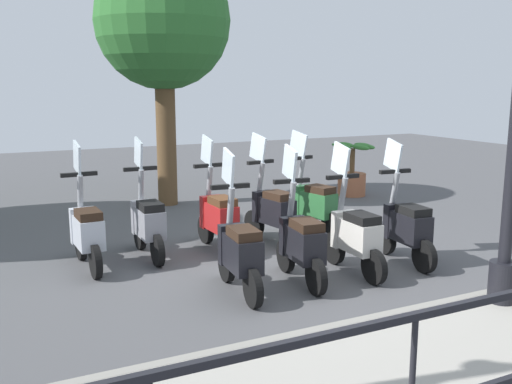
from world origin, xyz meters
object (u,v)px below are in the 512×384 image
object	(u,v)px
scooter_far_0	(313,203)
scooter_far_4	(87,230)
scooter_near_2	(301,242)
scooter_far_3	(148,221)
scooter_near_0	(405,226)
scooter_near_3	(239,251)
scooter_far_2	(218,216)
scooter_near_1	(354,234)
tree_distant	(163,24)
potted_palm	(352,174)
scooter_far_1	(272,210)

from	to	relation	value
scooter_far_0	scooter_far_4	xyz separation A→B (m)	(-0.17, 3.30, 0.00)
scooter_near_2	scooter_far_3	xyz separation A→B (m)	(1.70, 1.28, 0.00)
scooter_near_0	scooter_near_3	world-z (taller)	same
scooter_near_3	scooter_far_2	world-z (taller)	same
scooter_near_1	scooter_near_3	distance (m)	1.49
scooter_near_2	scooter_far_0	size ratio (longest dim) A/B	1.00
tree_distant	potted_palm	xyz separation A→B (m)	(-0.80, -3.60, -2.82)
scooter_near_0	scooter_far_4	xyz separation A→B (m)	(1.51, 3.62, 0.00)
tree_distant	scooter_far_3	world-z (taller)	tree_distant
scooter_near_0	scooter_far_1	xyz separation A→B (m)	(1.54, 1.07, 0.00)
scooter_near_0	scooter_near_3	xyz separation A→B (m)	(-0.07, 2.31, 0.00)
potted_palm	scooter_near_2	size ratio (longest dim) A/B	0.69
scooter_far_2	scooter_far_4	bearing A→B (deg)	88.14
scooter_far_0	scooter_far_1	size ratio (longest dim) A/B	1.00
tree_distant	scooter_far_2	xyz separation A→B (m)	(-3.21, 0.30, -2.79)
scooter_near_3	potted_palm	bearing A→B (deg)	-42.61
potted_palm	scooter_far_2	size ratio (longest dim) A/B	0.69
scooter_near_2	scooter_far_2	world-z (taller)	same
tree_distant	scooter_near_2	size ratio (longest dim) A/B	2.94
scooter_near_0	scooter_far_3	world-z (taller)	same
scooter_near_2	tree_distant	bearing A→B (deg)	6.54
scooter_near_0	scooter_near_2	distance (m)	1.54
scooter_far_0	scooter_far_2	size ratio (longest dim) A/B	1.00
scooter_far_1	tree_distant	bearing A→B (deg)	-0.88
scooter_far_0	scooter_far_2	world-z (taller)	same
potted_palm	scooter_near_1	world-z (taller)	scooter_near_1
scooter_far_0	scooter_near_1	bearing A→B (deg)	150.80
scooter_near_1	scooter_far_3	world-z (taller)	same
potted_palm	scooter_near_1	bearing A→B (deg)	144.87
scooter_far_3	scooter_far_4	world-z (taller)	same
scooter_near_1	scooter_near_3	size ratio (longest dim) A/B	1.00
scooter_far_3	scooter_near_2	bearing A→B (deg)	-143.09
potted_palm	scooter_far_2	xyz separation A→B (m)	(-2.41, 3.89, 0.04)
scooter_far_4	tree_distant	bearing A→B (deg)	-34.16
scooter_far_2	scooter_far_3	world-z (taller)	same
scooter_far_3	tree_distant	bearing A→B (deg)	-21.88
scooter_near_3	scooter_far_1	xyz separation A→B (m)	(1.60, -1.23, 0.00)
scooter_near_1	scooter_far_4	distance (m)	3.21
scooter_near_2	scooter_far_4	size ratio (longest dim) A/B	1.00
potted_palm	scooter_near_3	xyz separation A→B (m)	(-4.01, 4.31, 0.04)
scooter_far_4	scooter_near_2	bearing A→B (deg)	-129.21
scooter_near_1	scooter_far_2	distance (m)	1.92
potted_palm	scooter_far_1	bearing A→B (deg)	128.06
scooter_near_1	scooter_near_2	bearing A→B (deg)	90.90
scooter_far_3	scooter_far_4	bearing A→B (deg)	99.12
scooter_near_3	scooter_far_3	distance (m)	1.79
scooter_far_2	scooter_far_4	size ratio (longest dim) A/B	1.00
scooter_near_1	scooter_far_4	world-z (taller)	same
scooter_far_3	scooter_far_4	size ratio (longest dim) A/B	1.00
scooter_far_1	scooter_far_3	size ratio (longest dim) A/B	1.00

